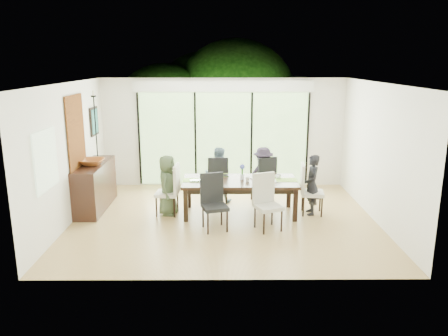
{
  "coord_description": "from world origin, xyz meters",
  "views": [
    {
      "loc": [
        -0.05,
        -8.28,
        3.1
      ],
      "look_at": [
        0.0,
        0.25,
        1.0
      ],
      "focal_mm": 35.0,
      "sensor_mm": 36.0,
      "label": 1
    }
  ],
  "objects_px": {
    "sideboard": "(95,186)",
    "bowl": "(92,162)",
    "person_right_end": "(312,185)",
    "chair_right_end": "(313,189)",
    "vase": "(242,177)",
    "chair_far_right": "(263,178)",
    "laptop": "(198,181)",
    "cup_c": "(278,177)",
    "cup_a": "(206,176)",
    "chair_near_right": "(269,203)",
    "person_far_right": "(263,175)",
    "cup_b": "(247,179)",
    "chair_near_left": "(215,203)",
    "table_top": "(240,182)",
    "chair_far_left": "(218,178)",
    "chair_left_end": "(167,189)",
    "person_far_left": "(218,175)",
    "person_left_end": "(168,185)"
  },
  "relations": [
    {
      "from": "cup_b",
      "to": "sideboard",
      "type": "xyz_separation_m",
      "value": [
        -3.23,
        0.49,
        -0.28
      ]
    },
    {
      "from": "chair_right_end",
      "to": "chair_near_right",
      "type": "bearing_deg",
      "value": 137.81
    },
    {
      "from": "laptop",
      "to": "cup_b",
      "type": "relative_size",
      "value": 3.3
    },
    {
      "from": "chair_left_end",
      "to": "cup_b",
      "type": "bearing_deg",
      "value": 91.86
    },
    {
      "from": "cup_c",
      "to": "person_left_end",
      "type": "bearing_deg",
      "value": -177.49
    },
    {
      "from": "chair_right_end",
      "to": "cup_a",
      "type": "height_order",
      "value": "chair_right_end"
    },
    {
      "from": "table_top",
      "to": "cup_c",
      "type": "bearing_deg",
      "value": 7.13
    },
    {
      "from": "vase",
      "to": "laptop",
      "type": "bearing_deg",
      "value": -170.54
    },
    {
      "from": "chair_far_left",
      "to": "chair_far_right",
      "type": "bearing_deg",
      "value": -179.68
    },
    {
      "from": "person_left_end",
      "to": "person_far_right",
      "type": "height_order",
      "value": "same"
    },
    {
      "from": "table_top",
      "to": "cup_a",
      "type": "height_order",
      "value": "cup_a"
    },
    {
      "from": "chair_left_end",
      "to": "sideboard",
      "type": "xyz_separation_m",
      "value": [
        -1.58,
        0.39,
        -0.04
      ]
    },
    {
      "from": "chair_right_end",
      "to": "person_far_left",
      "type": "bearing_deg",
      "value": 73.73
    },
    {
      "from": "person_far_right",
      "to": "chair_near_right",
      "type": "bearing_deg",
      "value": 75.32
    },
    {
      "from": "chair_right_end",
      "to": "cup_b",
      "type": "bearing_deg",
      "value": 101.03
    },
    {
      "from": "table_top",
      "to": "person_right_end",
      "type": "distance_m",
      "value": 1.48
    },
    {
      "from": "cup_b",
      "to": "cup_c",
      "type": "distance_m",
      "value": 0.68
    },
    {
      "from": "table_top",
      "to": "vase",
      "type": "bearing_deg",
      "value": 45.0
    },
    {
      "from": "chair_near_left",
      "to": "cup_b",
      "type": "distance_m",
      "value": 1.04
    },
    {
      "from": "chair_far_right",
      "to": "cup_a",
      "type": "height_order",
      "value": "chair_far_right"
    },
    {
      "from": "vase",
      "to": "chair_far_right",
      "type": "bearing_deg",
      "value": 57.99
    },
    {
      "from": "chair_far_left",
      "to": "person_far_left",
      "type": "bearing_deg",
      "value": 90.32
    },
    {
      "from": "chair_left_end",
      "to": "bowl",
      "type": "height_order",
      "value": "bowl"
    },
    {
      "from": "laptop",
      "to": "cup_b",
      "type": "distance_m",
      "value": 1.0
    },
    {
      "from": "vase",
      "to": "cup_a",
      "type": "distance_m",
      "value": 0.76
    },
    {
      "from": "chair_right_end",
      "to": "laptop",
      "type": "xyz_separation_m",
      "value": [
        -2.35,
        -0.1,
        0.21
      ]
    },
    {
      "from": "chair_far_left",
      "to": "cup_b",
      "type": "relative_size",
      "value": 11.0
    },
    {
      "from": "person_far_right",
      "to": "laptop",
      "type": "xyz_separation_m",
      "value": [
        -1.4,
        -0.93,
        0.11
      ]
    },
    {
      "from": "person_right_end",
      "to": "chair_far_left",
      "type": "bearing_deg",
      "value": -114.08
    },
    {
      "from": "table_top",
      "to": "person_left_end",
      "type": "distance_m",
      "value": 1.48
    },
    {
      "from": "sideboard",
      "to": "bowl",
      "type": "distance_m",
      "value": 0.56
    },
    {
      "from": "chair_near_right",
      "to": "bowl",
      "type": "relative_size",
      "value": 2.05
    },
    {
      "from": "chair_near_left",
      "to": "person_right_end",
      "type": "bearing_deg",
      "value": 7.39
    },
    {
      "from": "person_far_right",
      "to": "laptop",
      "type": "relative_size",
      "value": 3.91
    },
    {
      "from": "table_top",
      "to": "chair_far_right",
      "type": "height_order",
      "value": "chair_far_right"
    },
    {
      "from": "person_right_end",
      "to": "chair_right_end",
      "type": "bearing_deg",
      "value": 89.68
    },
    {
      "from": "chair_left_end",
      "to": "bowl",
      "type": "relative_size",
      "value": 2.05
    },
    {
      "from": "table_top",
      "to": "chair_far_right",
      "type": "bearing_deg",
      "value": 57.09
    },
    {
      "from": "person_far_left",
      "to": "cup_b",
      "type": "distance_m",
      "value": 1.12
    },
    {
      "from": "chair_right_end",
      "to": "chair_far_left",
      "type": "height_order",
      "value": "same"
    },
    {
      "from": "person_far_left",
      "to": "cup_c",
      "type": "relative_size",
      "value": 10.4
    },
    {
      "from": "laptop",
      "to": "cup_c",
      "type": "distance_m",
      "value": 1.66
    },
    {
      "from": "cup_b",
      "to": "chair_near_left",
      "type": "bearing_deg",
      "value": -130.17
    },
    {
      "from": "person_right_end",
      "to": "cup_c",
      "type": "height_order",
      "value": "person_right_end"
    },
    {
      "from": "person_far_right",
      "to": "vase",
      "type": "xyz_separation_m",
      "value": [
        -0.5,
        -0.78,
        0.16
      ]
    },
    {
      "from": "person_right_end",
      "to": "cup_b",
      "type": "distance_m",
      "value": 1.34
    },
    {
      "from": "vase",
      "to": "sideboard",
      "type": "xyz_separation_m",
      "value": [
        -3.13,
        0.34,
        -0.29
      ]
    },
    {
      "from": "person_left_end",
      "to": "person_far_left",
      "type": "xyz_separation_m",
      "value": [
        1.03,
        0.83,
        0.0
      ]
    },
    {
      "from": "cup_a",
      "to": "chair_near_right",
      "type": "bearing_deg",
      "value": -40.36
    },
    {
      "from": "vase",
      "to": "sideboard",
      "type": "height_order",
      "value": "sideboard"
    }
  ]
}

